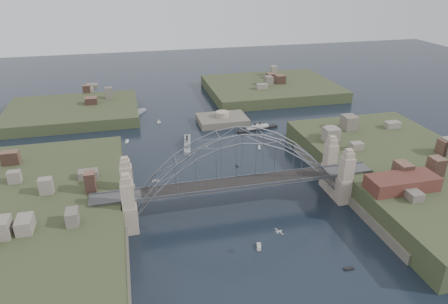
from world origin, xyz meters
TOP-DOWN VIEW (x-y plane):
  - ground at (0.00, 0.00)m, footprint 500.00×500.00m
  - bridge at (0.00, 0.00)m, footprint 84.00×13.80m
  - shore_west at (-57.32, 0.00)m, footprint 50.50×90.00m
  - shore_east at (57.32, 0.00)m, footprint 50.50×90.00m
  - headland_nw at (-55.00, 95.00)m, footprint 60.00×45.00m
  - headland_ne at (50.00, 110.00)m, footprint 70.00×55.00m
  - fort_island at (12.00, 70.00)m, footprint 22.00×16.00m
  - wharf_shed at (44.00, -14.00)m, footprint 20.00×8.00m
  - finger_pier at (39.00, -28.00)m, footprint 4.00×22.00m
  - naval_cruiser_near at (-7.71, 48.23)m, footprint 5.29×18.11m
  - naval_cruiser_far at (-25.74, 90.30)m, footprint 10.00×13.27m
  - ocean_liner at (24.81, 57.80)m, footprint 19.21×6.22m
  - aeroplane at (3.12, -24.37)m, footprint 1.68×2.91m
  - small_boat_a at (-22.57, 21.38)m, footprint 2.59×1.35m
  - small_boat_b at (6.78, 26.04)m, footprint 0.82×1.73m
  - small_boat_c at (-0.06, -19.80)m, footprint 1.99×3.46m
  - small_boat_d at (19.33, 38.75)m, footprint 1.24×2.24m
  - small_boat_e at (-31.04, 58.03)m, footprint 1.53×3.47m
  - small_boat_f at (-0.44, 45.52)m, footprint 1.58×1.78m
  - small_boat_g at (18.22, -32.72)m, footprint 2.47×0.83m
  - small_boat_h at (-16.36, 76.88)m, footprint 2.25×2.05m
  - small_boat_i at (32.60, 14.06)m, footprint 2.41×2.62m

SIDE VIEW (x-z plane):
  - fort_island at x=12.00m, z-range -5.04..4.36m
  - ground at x=0.00m, z-range 0.00..0.00m
  - small_boat_e at x=-31.04m, z-range -0.08..0.38m
  - small_boat_b at x=6.78m, z-range -0.08..0.38m
  - small_boat_f at x=-0.44m, z-range -0.08..0.38m
  - small_boat_g at x=18.22m, z-range -0.08..0.38m
  - small_boat_i at x=32.60m, z-range -0.08..0.38m
  - small_boat_c at x=-0.06m, z-range -0.43..0.99m
  - small_boat_a at x=-22.57m, z-range -0.43..1.00m
  - headland_nw at x=-55.00m, z-range -4.00..5.00m
  - finger_pier at x=39.00m, z-range 0.00..1.40m
  - ocean_liner at x=24.81m, z-range -1.61..3.07m
  - headland_ne at x=50.00m, z-range -4.00..5.50m
  - naval_cruiser_far at x=-25.74m, z-range -1.71..3.26m
  - naval_cruiser_near at x=-7.71m, z-range -1.86..3.53m
  - small_boat_h at x=-16.36m, z-range -0.30..2.07m
  - small_boat_d at x=19.33m, z-range -0.27..2.10m
  - shore_west at x=-57.32m, z-range -4.03..7.97m
  - shore_east at x=57.32m, z-range -4.03..7.97m
  - aeroplane at x=3.12m, z-range 7.39..7.82m
  - wharf_shed at x=44.00m, z-range 8.00..12.00m
  - bridge at x=0.00m, z-range 0.02..24.62m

